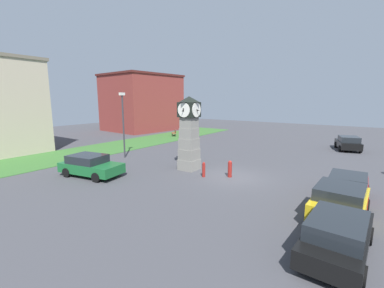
% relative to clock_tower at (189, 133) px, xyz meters
% --- Properties ---
extents(ground_plane, '(86.25, 86.25, 0.00)m').
position_rel_clock_tower_xyz_m(ground_plane, '(0.20, -3.63, -2.75)').
color(ground_plane, '#424247').
extents(clock_tower, '(1.70, 1.76, 5.46)m').
position_rel_clock_tower_xyz_m(clock_tower, '(0.00, 0.00, 0.00)').
color(clock_tower, gray).
rests_on(clock_tower, ground_plane).
extents(bollard_near_tower, '(0.21, 0.21, 1.04)m').
position_rel_clock_tower_xyz_m(bollard_near_tower, '(-1.00, -1.93, -2.23)').
color(bollard_near_tower, maroon).
rests_on(bollard_near_tower, ground_plane).
extents(bollard_mid_row, '(0.28, 0.28, 1.15)m').
position_rel_clock_tower_xyz_m(bollard_mid_row, '(0.02, -3.39, -2.17)').
color(bollard_mid_row, maroon).
rests_on(bollard_mid_row, ground_plane).
extents(car_navy_sedan, '(4.56, 2.08, 1.44)m').
position_rel_clock_tower_xyz_m(car_navy_sedan, '(-5.90, -10.40, -2.01)').
color(car_navy_sedan, black).
rests_on(car_navy_sedan, ground_plane).
extents(car_near_tower, '(4.09, 2.24, 1.54)m').
position_rel_clock_tower_xyz_m(car_near_tower, '(-2.68, -10.16, -1.96)').
color(car_near_tower, gold).
rests_on(car_near_tower, ground_plane).
extents(car_by_building, '(3.88, 1.96, 1.45)m').
position_rel_clock_tower_xyz_m(car_by_building, '(-0.18, -10.28, -2.01)').
color(car_by_building, '#A51111').
rests_on(car_by_building, ground_plane).
extents(car_far_lot, '(2.69, 4.58, 1.46)m').
position_rel_clock_tower_xyz_m(car_far_lot, '(-5.24, 4.65, -2.00)').
color(car_far_lot, '#19602D').
rests_on(car_far_lot, ground_plane).
extents(car_silver_hatch, '(4.17, 2.81, 1.47)m').
position_rel_clock_tower_xyz_m(car_silver_hatch, '(15.50, -9.23, -2.00)').
color(car_silver_hatch, black).
rests_on(car_silver_hatch, ground_plane).
extents(bench, '(1.52, 1.49, 0.90)m').
position_rel_clock_tower_xyz_m(bench, '(13.14, 12.02, -2.23)').
color(bench, brown).
rests_on(bench, ground_plane).
extents(street_lamp_near_road, '(0.50, 0.24, 5.81)m').
position_rel_clock_tower_xyz_m(street_lamp_near_road, '(-0.09, 7.15, 0.64)').
color(street_lamp_near_road, '#333338').
rests_on(street_lamp_near_road, ground_plane).
extents(storefront_low_left, '(11.99, 10.85, 9.28)m').
position_rel_clock_tower_xyz_m(storefront_low_left, '(16.16, 21.48, 1.90)').
color(storefront_low_left, maroon).
rests_on(storefront_low_left, ground_plane).
extents(grass_verge_far, '(51.75, 6.21, 0.04)m').
position_rel_clock_tower_xyz_m(grass_verge_far, '(-1.35, 12.18, -2.73)').
color(grass_verge_far, '#386B2D').
rests_on(grass_verge_far, ground_plane).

